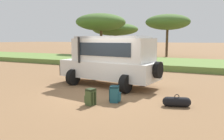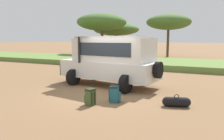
{
  "view_description": "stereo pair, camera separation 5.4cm",
  "coord_description": "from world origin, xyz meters",
  "px_view_note": "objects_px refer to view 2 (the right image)",
  "views": [
    {
      "loc": [
        4.29,
        -7.83,
        2.29
      ],
      "look_at": [
        0.29,
        0.44,
        1.0
      ],
      "focal_mm": 35.0,
      "sensor_mm": 36.0,
      "label": 1
    },
    {
      "loc": [
        4.34,
        -7.8,
        2.29
      ],
      "look_at": [
        0.29,
        0.44,
        1.0
      ],
      "focal_mm": 35.0,
      "sensor_mm": 36.0,
      "label": 2
    }
  ],
  "objects_px": {
    "acacia_tree_left_mid": "(102,22)",
    "acacia_tree_centre_back": "(169,22)",
    "duffel_bag_low_black_case": "(176,102)",
    "safari_vehicle": "(111,60)",
    "acacia_tree_far_left": "(116,30)",
    "backpack_beside_front_wheel": "(90,97)",
    "backpack_cluster_center": "(115,94)"
  },
  "relations": [
    {
      "from": "duffel_bag_low_black_case",
      "to": "acacia_tree_far_left",
      "type": "xyz_separation_m",
      "value": [
        -14.59,
        26.32,
        3.78
      ]
    },
    {
      "from": "backpack_cluster_center",
      "to": "duffel_bag_low_black_case",
      "type": "height_order",
      "value": "backpack_cluster_center"
    },
    {
      "from": "safari_vehicle",
      "to": "acacia_tree_far_left",
      "type": "distance_m",
      "value": 26.69
    },
    {
      "from": "safari_vehicle",
      "to": "acacia_tree_left_mid",
      "type": "relative_size",
      "value": 0.74
    },
    {
      "from": "acacia_tree_centre_back",
      "to": "duffel_bag_low_black_case",
      "type": "bearing_deg",
      "value": -77.25
    },
    {
      "from": "duffel_bag_low_black_case",
      "to": "acacia_tree_far_left",
      "type": "height_order",
      "value": "acacia_tree_far_left"
    },
    {
      "from": "backpack_beside_front_wheel",
      "to": "safari_vehicle",
      "type": "bearing_deg",
      "value": 104.04
    },
    {
      "from": "backpack_cluster_center",
      "to": "acacia_tree_centre_back",
      "type": "relative_size",
      "value": 0.1
    },
    {
      "from": "safari_vehicle",
      "to": "acacia_tree_far_left",
      "type": "height_order",
      "value": "acacia_tree_far_left"
    },
    {
      "from": "acacia_tree_far_left",
      "to": "acacia_tree_left_mid",
      "type": "bearing_deg",
      "value": -81.55
    },
    {
      "from": "duffel_bag_low_black_case",
      "to": "backpack_cluster_center",
      "type": "bearing_deg",
      "value": -168.96
    },
    {
      "from": "backpack_cluster_center",
      "to": "acacia_tree_left_mid",
      "type": "relative_size",
      "value": 0.08
    },
    {
      "from": "backpack_beside_front_wheel",
      "to": "duffel_bag_low_black_case",
      "type": "xyz_separation_m",
      "value": [
        2.76,
        1.13,
        -0.12
      ]
    },
    {
      "from": "acacia_tree_far_left",
      "to": "acacia_tree_centre_back",
      "type": "relative_size",
      "value": 1.32
    },
    {
      "from": "duffel_bag_low_black_case",
      "to": "acacia_tree_far_left",
      "type": "bearing_deg",
      "value": 119.0
    },
    {
      "from": "backpack_cluster_center",
      "to": "acacia_tree_left_mid",
      "type": "height_order",
      "value": "acacia_tree_left_mid"
    },
    {
      "from": "backpack_cluster_center",
      "to": "acacia_tree_left_mid",
      "type": "distance_m",
      "value": 23.38
    },
    {
      "from": "safari_vehicle",
      "to": "acacia_tree_far_left",
      "type": "relative_size",
      "value": 0.7
    },
    {
      "from": "safari_vehicle",
      "to": "acacia_tree_centre_back",
      "type": "relative_size",
      "value": 0.92
    },
    {
      "from": "acacia_tree_left_mid",
      "to": "safari_vehicle",
      "type": "bearing_deg",
      "value": -60.08
    },
    {
      "from": "acacia_tree_far_left",
      "to": "safari_vehicle",
      "type": "bearing_deg",
      "value": -65.52
    },
    {
      "from": "backpack_cluster_center",
      "to": "acacia_tree_centre_back",
      "type": "distance_m",
      "value": 22.67
    },
    {
      "from": "acacia_tree_centre_back",
      "to": "backpack_beside_front_wheel",
      "type": "bearing_deg",
      "value": -84.63
    },
    {
      "from": "acacia_tree_left_mid",
      "to": "acacia_tree_centre_back",
      "type": "height_order",
      "value": "acacia_tree_left_mid"
    },
    {
      "from": "duffel_bag_low_black_case",
      "to": "acacia_tree_left_mid",
      "type": "height_order",
      "value": "acacia_tree_left_mid"
    },
    {
      "from": "backpack_cluster_center",
      "to": "acacia_tree_left_mid",
      "type": "bearing_deg",
      "value": 119.82
    },
    {
      "from": "acacia_tree_centre_back",
      "to": "backpack_cluster_center",
      "type": "bearing_deg",
      "value": -82.89
    },
    {
      "from": "backpack_beside_front_wheel",
      "to": "acacia_tree_far_left",
      "type": "bearing_deg",
      "value": 113.31
    },
    {
      "from": "duffel_bag_low_black_case",
      "to": "acacia_tree_far_left",
      "type": "relative_size",
      "value": 0.12
    },
    {
      "from": "acacia_tree_left_mid",
      "to": "acacia_tree_centre_back",
      "type": "relative_size",
      "value": 1.24
    },
    {
      "from": "backpack_cluster_center",
      "to": "acacia_tree_far_left",
      "type": "bearing_deg",
      "value": 114.95
    },
    {
      "from": "duffel_bag_low_black_case",
      "to": "acacia_tree_centre_back",
      "type": "bearing_deg",
      "value": 102.75
    }
  ]
}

